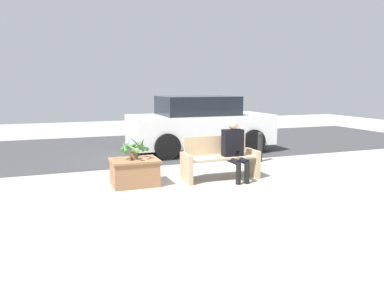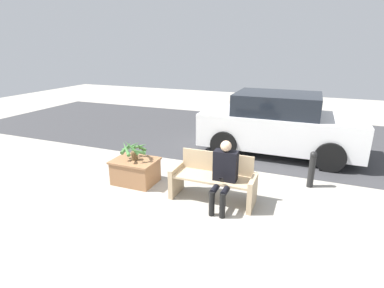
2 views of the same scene
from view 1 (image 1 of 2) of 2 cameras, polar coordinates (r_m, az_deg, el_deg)
name	(u,v)px [view 1 (image 1 of 2)]	position (r m, az deg, el deg)	size (l,w,h in m)	color
ground_plane	(229,190)	(7.19, 5.61, -7.03)	(30.00, 30.00, 0.00)	#9E998E
road_surface	(154,146)	(12.33, -5.76, -0.32)	(20.00, 6.00, 0.01)	#38383A
bench	(219,159)	(7.96, 4.20, -2.30)	(1.61, 0.58, 0.90)	tan
person_seated	(234,147)	(7.85, 6.49, -0.45)	(0.43, 0.64, 1.26)	black
planter_box	(135,171)	(7.53, -8.73, -4.13)	(0.93, 0.72, 0.53)	#936642
potted_plant	(134,147)	(7.44, -8.81, -0.43)	(0.62, 0.62, 0.50)	brown
parked_car	(200,125)	(11.15, 1.17, 2.98)	(4.19, 1.98, 1.66)	silver
bollard_post	(260,146)	(9.88, 10.34, -0.27)	(0.14, 0.14, 0.79)	black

